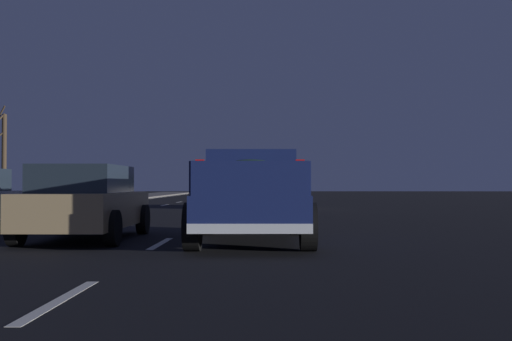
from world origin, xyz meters
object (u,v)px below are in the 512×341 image
at_px(pickup_truck, 251,193).
at_px(sedan_white, 264,192).
at_px(sedan_tan, 86,202).
at_px(bare_tree_far, 4,156).

bearing_deg(pickup_truck, sedan_white, -0.70).
bearing_deg(sedan_tan, pickup_truck, -95.86).
xyz_separation_m(sedan_white, bare_tree_far, (7.05, 15.42, 2.02)).
relative_size(pickup_truck, bare_tree_far, 0.94).
distance_m(pickup_truck, sedan_tan, 3.47).
relative_size(sedan_white, sedan_tan, 1.00).
height_order(sedan_white, sedan_tan, same).
height_order(pickup_truck, sedan_tan, pickup_truck).
distance_m(sedan_white, bare_tree_far, 17.08).
bearing_deg(pickup_truck, bare_tree_far, 31.79).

